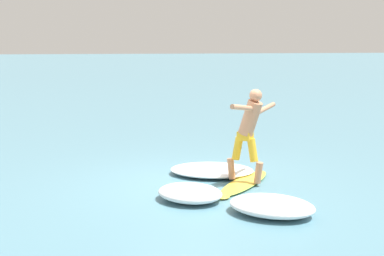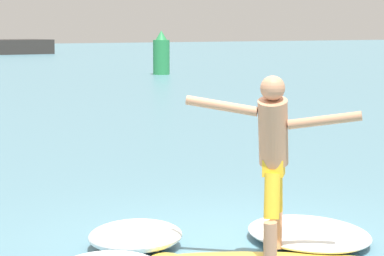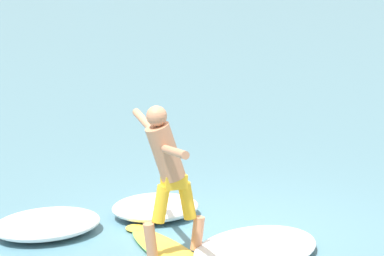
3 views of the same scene
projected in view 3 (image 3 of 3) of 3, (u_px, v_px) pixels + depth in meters
The scene contains 6 objects.
ground_plane at pixel (224, 234), 11.27m from camera, with size 200.00×200.00×0.00m, color teal.
surfboard at pixel (173, 254), 10.53m from camera, with size 2.01×1.63×0.20m.
surfer at pixel (167, 167), 10.22m from camera, with size 1.27×1.20×1.76m.
wave_foam_at_tail at pixel (155, 207), 11.88m from camera, with size 1.49×1.49×0.26m.
wave_foam_at_nose at pixel (256, 248), 10.55m from camera, with size 1.67×1.98×0.19m.
wave_foam_beside at pixel (47, 224), 11.24m from camera, with size 1.64×1.71×0.27m.
Camera 3 is at (4.12, -9.82, 3.93)m, focal length 85.00 mm.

